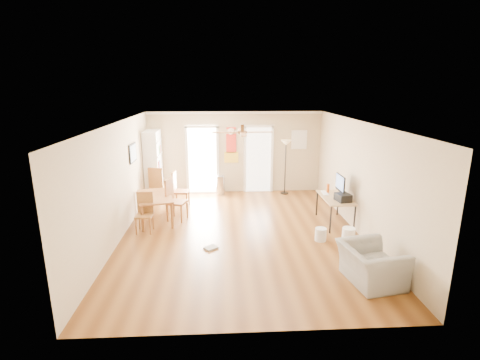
{
  "coord_description": "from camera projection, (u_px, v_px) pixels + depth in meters",
  "views": [
    {
      "loc": [
        -0.46,
        -7.85,
        3.39
      ],
      "look_at": [
        0.0,
        0.6,
        1.15
      ],
      "focal_mm": 26.88,
      "sensor_mm": 36.0,
      "label": 1
    }
  ],
  "objects": [
    {
      "name": "framed_poster",
      "position": [
        133.0,
        153.0,
        9.24
      ],
      "size": [
        0.04,
        0.66,
        0.48
      ],
      "primitive_type": "cube",
      "color": "black",
      "rests_on": "wall_left"
    },
    {
      "name": "torchiere_lamp",
      "position": [
        285.0,
        167.0,
        11.38
      ],
      "size": [
        0.38,
        0.38,
        1.74
      ],
      "primitive_type": null,
      "rotation": [
        0.0,
        0.0,
        -0.17
      ],
      "color": "black",
      "rests_on": "floor"
    },
    {
      "name": "keyboard",
      "position": [
        325.0,
        193.0,
        9.24
      ],
      "size": [
        0.15,
        0.39,
        0.01
      ],
      "primitive_type": "cube",
      "rotation": [
        0.0,
        0.0,
        -0.06
      ],
      "color": "white",
      "rests_on": "computer_desk"
    },
    {
      "name": "wall_front",
      "position": [
        257.0,
        248.0,
        4.75
      ],
      "size": [
        5.5,
        0.04,
        2.6
      ],
      "primitive_type": null,
      "color": "beige",
      "rests_on": "floor"
    },
    {
      "name": "computer_desk",
      "position": [
        335.0,
        210.0,
        9.01
      ],
      "size": [
        0.65,
        1.3,
        0.7
      ],
      "primitive_type": null,
      "color": "#A6825A",
      "rests_on": "floor"
    },
    {
      "name": "dining_chair_far",
      "position": [
        159.0,
        184.0,
        10.72
      ],
      "size": [
        0.52,
        0.52,
        1.06
      ],
      "primitive_type": null,
      "rotation": [
        0.0,
        0.0,
        2.91
      ],
      "color": "#9D6532",
      "rests_on": "floor"
    },
    {
      "name": "ac_grille",
      "position": [
        299.0,
        140.0,
        11.49
      ],
      "size": [
        0.5,
        0.04,
        0.6
      ],
      "primitive_type": "cube",
      "color": "white",
      "rests_on": "wall_back"
    },
    {
      "name": "dining_chair_right_b",
      "position": [
        177.0,
        200.0,
        9.21
      ],
      "size": [
        0.56,
        0.56,
        1.08
      ],
      "primitive_type": null,
      "rotation": [
        0.0,
        0.0,
        1.26
      ],
      "color": "#9A5C31",
      "rests_on": "floor"
    },
    {
      "name": "bookshelf",
      "position": [
        153.0,
        165.0,
        10.96
      ],
      "size": [
        0.65,
        1.01,
        2.08
      ],
      "primitive_type": null,
      "rotation": [
        0.0,
        0.0,
        -0.27
      ],
      "color": "silver",
      "rests_on": "floor"
    },
    {
      "name": "ceiling",
      "position": [
        241.0,
        123.0,
        7.8
      ],
      "size": [
        5.5,
        7.0,
        0.0
      ],
      "primitive_type": null,
      "color": "silver",
      "rests_on": "floor"
    },
    {
      "name": "crown_molding",
      "position": [
        241.0,
        124.0,
        7.81
      ],
      "size": [
        5.5,
        7.0,
        0.08
      ],
      "primitive_type": null,
      "color": "white",
      "rests_on": "wall_back"
    },
    {
      "name": "kitchen_doorway",
      "position": [
        202.0,
        161.0,
        11.5
      ],
      "size": [
        0.9,
        0.1,
        2.1
      ],
      "primitive_type": null,
      "color": "white",
      "rests_on": "wall_back"
    },
    {
      "name": "armchair",
      "position": [
        371.0,
        264.0,
        6.3
      ],
      "size": [
        1.08,
        1.18,
        0.68
      ],
      "primitive_type": "imported",
      "rotation": [
        0.0,
        0.0,
        1.74
      ],
      "color": "gray",
      "rests_on": "floor"
    },
    {
      "name": "printer",
      "position": [
        343.0,
        197.0,
        8.59
      ],
      "size": [
        0.37,
        0.41,
        0.18
      ],
      "primitive_type": "cube",
      "rotation": [
        0.0,
        0.0,
        0.2
      ],
      "color": "black",
      "rests_on": "computer_desk"
    },
    {
      "name": "imac",
      "position": [
        340.0,
        186.0,
        8.84
      ],
      "size": [
        0.13,
        0.61,
        0.56
      ],
      "primitive_type": null,
      "rotation": [
        0.0,
        0.0,
        0.07
      ],
      "color": "black",
      "rests_on": "computer_desk"
    },
    {
      "name": "floor",
      "position": [
        241.0,
        234.0,
        8.46
      ],
      "size": [
        7.0,
        7.0,
        0.0
      ],
      "primitive_type": "plane",
      "color": "brown",
      "rests_on": "ground"
    },
    {
      "name": "bathroom_doorway",
      "position": [
        258.0,
        160.0,
        11.6
      ],
      "size": [
        0.8,
        0.1,
        2.1
      ],
      "primitive_type": null,
      "color": "white",
      "rests_on": "wall_back"
    },
    {
      "name": "wall_right",
      "position": [
        360.0,
        179.0,
        8.27
      ],
      "size": [
        0.04,
        7.0,
        2.6
      ],
      "primitive_type": null,
      "color": "beige",
      "rests_on": "floor"
    },
    {
      "name": "floor_cloth",
      "position": [
        211.0,
        248.0,
        7.68
      ],
      "size": [
        0.34,
        0.33,
        0.04
      ],
      "primitive_type": "cube",
      "rotation": [
        0.0,
        0.0,
        0.67
      ],
      "color": "#999A95",
      "rests_on": "floor"
    },
    {
      "name": "dining_chair_near",
      "position": [
        144.0,
        213.0,
        8.44
      ],
      "size": [
        0.4,
        0.4,
        0.94
      ],
      "primitive_type": null,
      "rotation": [
        0.0,
        0.0,
        -0.03
      ],
      "color": "olive",
      "rests_on": "floor"
    },
    {
      "name": "dining_chair_right_a",
      "position": [
        181.0,
        190.0,
        10.21
      ],
      "size": [
        0.46,
        0.46,
        1.03
      ],
      "primitive_type": null,
      "rotation": [
        0.0,
        0.0,
        1.47
      ],
      "color": "#9C6132",
      "rests_on": "floor"
    },
    {
      "name": "wall_back",
      "position": [
        235.0,
        152.0,
        11.51
      ],
      "size": [
        5.5,
        0.04,
        2.6
      ],
      "primitive_type": null,
      "color": "beige",
      "rests_on": "floor"
    },
    {
      "name": "wall_left",
      "position": [
        118.0,
        182.0,
        7.99
      ],
      "size": [
        0.04,
        7.0,
        2.6
      ],
      "primitive_type": null,
      "color": "beige",
      "rests_on": "floor"
    },
    {
      "name": "wastebasket_a",
      "position": [
        321.0,
        234.0,
        8.05
      ],
      "size": [
        0.27,
        0.27,
        0.29
      ],
      "primitive_type": "cylinder",
      "rotation": [
        0.0,
        0.0,
        0.07
      ],
      "color": "silver",
      "rests_on": "floor"
    },
    {
      "name": "trash_can",
      "position": [
        220.0,
        185.0,
        11.43
      ],
      "size": [
        0.33,
        0.33,
        0.61
      ],
      "primitive_type": "cylinder",
      "rotation": [
        0.0,
        0.0,
        -0.2
      ],
      "color": "#A8A8AB",
      "rests_on": "floor"
    },
    {
      "name": "wall_decal",
      "position": [
        231.0,
        145.0,
        11.42
      ],
      "size": [
        0.46,
        0.03,
        1.1
      ],
      "primitive_type": "cube",
      "color": "red",
      "rests_on": "wall_back"
    },
    {
      "name": "wastebasket_b",
      "position": [
        348.0,
        235.0,
        7.98
      ],
      "size": [
        0.35,
        0.35,
        0.33
      ],
      "primitive_type": "cylinder",
      "rotation": [
        0.0,
        0.0,
        0.26
      ],
      "color": "white",
      "rests_on": "floor"
    },
    {
      "name": "dining_table",
      "position": [
        155.0,
        208.0,
        9.17
      ],
      "size": [
        1.13,
        1.52,
        0.68
      ],
      "primitive_type": null,
      "rotation": [
        0.0,
        0.0,
        0.25
      ],
      "color": "brown",
      "rests_on": "floor"
    },
    {
      "name": "orange_bottle",
      "position": [
        328.0,
        188.0,
        9.28
      ],
      "size": [
        0.09,
        0.09,
        0.22
      ],
      "primitive_type": "cylinder",
      "rotation": [
        0.0,
        0.0,
        0.18
      ],
      "color": "#D05612",
      "rests_on": "computer_desk"
    },
    {
      "name": "ceiling_fan",
      "position": [
        242.0,
        132.0,
        7.55
      ],
      "size": [
        1.24,
        1.24,
        0.2
      ],
      "primitive_type": null,
      "color": "#593819",
      "rests_on": "ceiling"
    }
  ]
}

